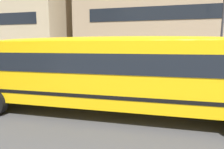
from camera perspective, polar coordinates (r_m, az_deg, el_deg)
ground_plane at (r=8.92m, az=-6.72°, el=-7.84°), size 400.00×400.00×0.00m
sidewalk_far at (r=15.54m, az=2.26°, el=-0.72°), size 120.00×3.00×0.01m
lane_centreline at (r=8.92m, az=-6.72°, el=-7.82°), size 110.00×0.16×0.01m
school_bus at (r=7.07m, az=-1.83°, el=1.83°), size 12.67×2.99×2.83m
parked_car_silver_beside_sign at (r=16.08m, az=-25.01°, el=1.81°), size 3.96×1.99×1.64m
street_lamp at (r=15.00m, az=30.07°, el=14.35°), size 0.44×0.44×6.80m
apartment_block_far_left at (r=29.89m, az=-25.09°, el=15.74°), size 16.27×13.68×13.30m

